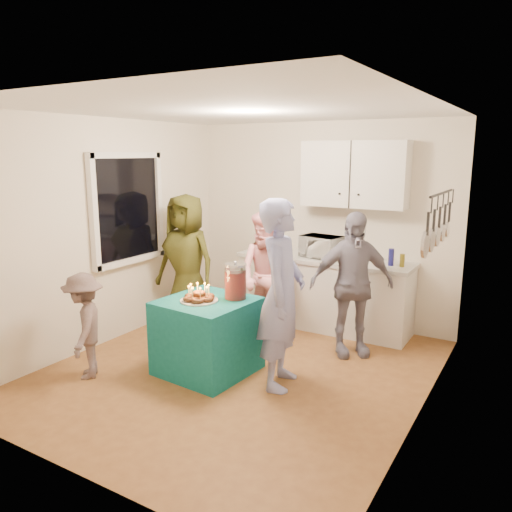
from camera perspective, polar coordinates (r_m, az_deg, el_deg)
The scene contains 19 objects.
floor at distance 5.28m, azimuth -1.99°, elevation -12.98°, with size 4.00×4.00×0.00m, color brown.
ceiling at distance 4.82m, azimuth -2.22°, elevation 16.38°, with size 4.00×4.00×0.00m, color white.
back_wall at distance 6.63m, azimuth 7.32°, elevation 3.77°, with size 3.60×3.60×0.00m, color silver.
left_wall at distance 6.04m, azimuth -16.62°, elevation 2.59°, with size 4.00×4.00×0.00m, color silver.
right_wall at distance 4.21m, azimuth 18.97°, elevation -1.39°, with size 4.00×4.00×0.00m, color silver.
window_night at distance 6.19m, azimuth -14.53°, elevation 5.26°, with size 0.04×1.00×1.20m, color black.
counter at distance 6.47m, azimuth 7.68°, elevation -4.34°, with size 2.20×0.58×0.86m, color white.
countertop at distance 6.36m, azimuth 7.79°, elevation -0.39°, with size 2.24×0.62×0.05m, color beige.
upper_cabinet at distance 6.25m, azimuth 11.17°, elevation 9.15°, with size 1.30×0.30×0.80m, color white.
pot_rack at distance 4.85m, azimuth 20.02°, elevation 3.81°, with size 0.12×1.00×0.60m, color black.
microwave at distance 6.34m, azimuth 7.45°, elevation 1.07°, with size 0.49×0.33×0.27m, color white.
party_table at distance 5.17m, azimuth -5.57°, elevation -9.06°, with size 0.85×0.85×0.76m, color #0F6667.
donut_cake at distance 4.99m, azimuth -6.55°, elevation -4.15°, with size 0.38×0.38×0.18m, color #381C0C, non-canonical shape.
punch_jar at distance 5.03m, azimuth -2.37°, elevation -3.01°, with size 0.22×0.22×0.34m, color red.
man_birthday at distance 4.70m, azimuth 2.94°, elevation -4.41°, with size 0.66×0.43×1.81m, color #9198D4.
woman_back_left at distance 6.37m, azimuth -7.96°, elevation -0.65°, with size 0.84×0.54×1.71m, color #5D5F1B.
woman_back_center at distance 5.85m, azimuth 1.38°, elevation -2.44°, with size 0.76×0.59×1.55m, color pink.
woman_back_right at distance 5.55m, azimuth 10.87°, elevation -3.19°, with size 0.94×0.39×1.60m, color #150F33.
child_near_left at distance 5.25m, azimuth -19.00°, elevation -7.55°, with size 0.69×0.40×1.06m, color #554445.
Camera 1 is at (2.60, -4.03, 2.21)m, focal length 35.00 mm.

